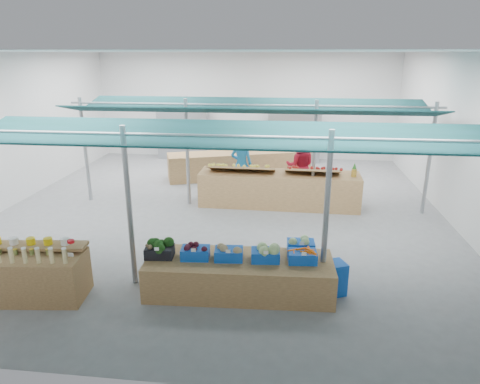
{
  "coord_description": "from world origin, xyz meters",
  "views": [
    {
      "loc": [
        1.83,
        -10.95,
        4.17
      ],
      "look_at": [
        0.73,
        -1.6,
        1.1
      ],
      "focal_mm": 32.0,
      "sensor_mm": 36.0,
      "label": 1
    }
  ],
  "objects_px": {
    "vendor_left": "(241,164)",
    "vendor_right": "(300,166)",
    "veg_counter": "(239,276)",
    "fruit_counter": "(279,189)",
    "crate_stack": "(331,279)",
    "bottle_shelf": "(33,274)"
  },
  "relations": [
    {
      "from": "veg_counter",
      "to": "fruit_counter",
      "type": "xyz_separation_m",
      "value": [
        0.56,
        4.78,
        0.15
      ]
    },
    {
      "from": "veg_counter",
      "to": "crate_stack",
      "type": "height_order",
      "value": "veg_counter"
    },
    {
      "from": "crate_stack",
      "to": "bottle_shelf",
      "type": "bearing_deg",
      "value": -172.46
    },
    {
      "from": "veg_counter",
      "to": "bottle_shelf",
      "type": "bearing_deg",
      "value": -173.36
    },
    {
      "from": "crate_stack",
      "to": "vendor_right",
      "type": "bearing_deg",
      "value": 94.72
    },
    {
      "from": "bottle_shelf",
      "to": "vendor_left",
      "type": "relative_size",
      "value": 1.07
    },
    {
      "from": "veg_counter",
      "to": "vendor_left",
      "type": "relative_size",
      "value": 1.87
    },
    {
      "from": "fruit_counter",
      "to": "vendor_left",
      "type": "xyz_separation_m",
      "value": [
        -1.2,
        1.1,
        0.42
      ]
    },
    {
      "from": "bottle_shelf",
      "to": "crate_stack",
      "type": "bearing_deg",
      "value": 1.55
    },
    {
      "from": "vendor_left",
      "to": "vendor_right",
      "type": "distance_m",
      "value": 1.8
    },
    {
      "from": "veg_counter",
      "to": "crate_stack",
      "type": "relative_size",
      "value": 5.44
    },
    {
      "from": "bottle_shelf",
      "to": "vendor_right",
      "type": "distance_m",
      "value": 8.05
    },
    {
      "from": "crate_stack",
      "to": "vendor_left",
      "type": "xyz_separation_m",
      "value": [
        -2.28,
        5.76,
        0.59
      ]
    },
    {
      "from": "fruit_counter",
      "to": "vendor_right",
      "type": "distance_m",
      "value": 1.32
    },
    {
      "from": "fruit_counter",
      "to": "crate_stack",
      "type": "distance_m",
      "value": 4.79
    },
    {
      "from": "vendor_left",
      "to": "crate_stack",
      "type": "bearing_deg",
      "value": 112.5
    },
    {
      "from": "bottle_shelf",
      "to": "crate_stack",
      "type": "relative_size",
      "value": 3.11
    },
    {
      "from": "bottle_shelf",
      "to": "veg_counter",
      "type": "distance_m",
      "value": 3.66
    },
    {
      "from": "veg_counter",
      "to": "fruit_counter",
      "type": "height_order",
      "value": "fruit_counter"
    },
    {
      "from": "veg_counter",
      "to": "crate_stack",
      "type": "distance_m",
      "value": 1.64
    },
    {
      "from": "vendor_left",
      "to": "vendor_right",
      "type": "xyz_separation_m",
      "value": [
        1.8,
        0.0,
        0.0
      ]
    },
    {
      "from": "vendor_left",
      "to": "vendor_right",
      "type": "height_order",
      "value": "same"
    }
  ]
}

